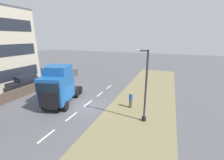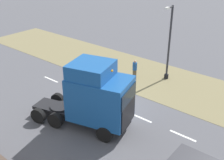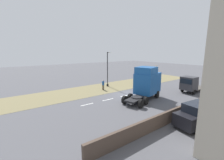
% 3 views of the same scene
% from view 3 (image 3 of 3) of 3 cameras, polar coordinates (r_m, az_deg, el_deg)
% --- Properties ---
extents(ground_plane, '(120.00, 120.00, 0.00)m').
position_cam_3_polar(ground_plane, '(23.27, 6.36, -5.64)').
color(ground_plane, '#515156').
rests_on(ground_plane, ground).
extents(grass_verge, '(7.00, 44.00, 0.01)m').
position_cam_3_polar(grass_verge, '(27.81, -2.06, -2.81)').
color(grass_verge, olive).
rests_on(grass_verge, ground).
extents(lane_markings, '(0.16, 14.60, 0.00)m').
position_cam_3_polar(lane_markings, '(22.82, 5.06, -5.95)').
color(lane_markings, white).
rests_on(lane_markings, ground).
extents(boundary_wall, '(0.25, 24.00, 1.24)m').
position_cam_3_polar(boundary_wall, '(17.93, 26.61, -9.81)').
color(boundary_wall, '#4C3D33').
rests_on(boundary_wall, ground).
extents(lorry_cab, '(4.18, 7.09, 4.64)m').
position_cam_3_polar(lorry_cab, '(21.51, 13.04, -1.03)').
color(lorry_cab, black).
rests_on(lorry_cab, ground).
extents(flatbed_truck, '(2.16, 5.63, 2.66)m').
position_cam_3_polar(flatbed_truck, '(27.06, 27.62, -1.44)').
color(flatbed_truck, '#333338').
rests_on(flatbed_truck, ground).
extents(parked_car, '(2.33, 4.90, 2.14)m').
position_cam_3_polar(parked_car, '(15.74, 29.85, -11.35)').
color(parked_car, black).
rests_on(parked_car, ground).
extents(lamp_post, '(1.31, 0.38, 6.47)m').
position_cam_3_polar(lamp_post, '(28.16, -1.65, 3.38)').
color(lamp_post, black).
rests_on(lamp_post, ground).
extents(pedestrian, '(0.39, 0.39, 1.76)m').
position_cam_3_polar(pedestrian, '(25.89, -3.39, -1.91)').
color(pedestrian, brown).
rests_on(pedestrian, ground).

